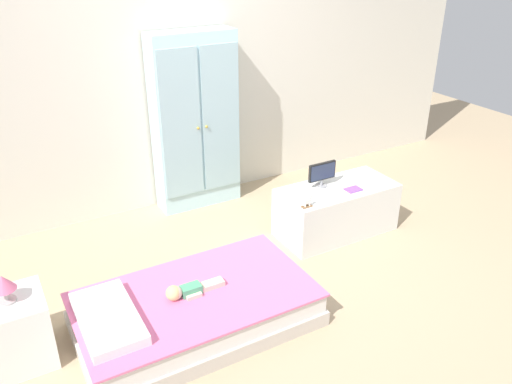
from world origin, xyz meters
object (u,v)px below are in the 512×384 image
(book_purple, at_px, (353,189))
(doll, at_px, (184,291))
(tv_monitor, at_px, (322,173))
(nightstand, at_px, (16,331))
(wardrobe, at_px, (195,122))
(rocking_horse_toy, at_px, (308,201))
(tv_stand, at_px, (336,210))
(bed, at_px, (196,310))
(table_lamp, at_px, (3,284))

(book_purple, bearing_deg, doll, -166.58)
(tv_monitor, distance_m, book_purple, 0.29)
(nightstand, height_order, wardrobe, wardrobe)
(rocking_horse_toy, bearing_deg, wardrobe, 106.42)
(wardrobe, relative_size, tv_monitor, 6.29)
(tv_stand, bearing_deg, tv_monitor, 143.98)
(wardrobe, distance_m, rocking_horse_toy, 1.35)
(wardrobe, xyz_separation_m, tv_monitor, (0.68, -1.01, -0.25))
(wardrobe, bearing_deg, book_purple, -54.11)
(rocking_horse_toy, bearing_deg, book_purple, 6.77)
(bed, bearing_deg, tv_monitor, 23.07)
(nightstand, xyz_separation_m, rocking_horse_toy, (2.14, 0.13, 0.25))
(book_purple, bearing_deg, wardrobe, 125.89)
(wardrobe, bearing_deg, bed, -114.41)
(nightstand, bearing_deg, wardrobe, 37.94)
(bed, relative_size, wardrobe, 0.94)
(tv_stand, xyz_separation_m, tv_monitor, (-0.11, 0.08, 0.34))
(tv_monitor, xyz_separation_m, rocking_horse_toy, (-0.31, -0.25, -0.08))
(doll, distance_m, wardrobe, 1.85)
(bed, bearing_deg, doll, 165.25)
(doll, height_order, book_purple, book_purple)
(table_lamp, relative_size, tv_monitor, 0.68)
(doll, xyz_separation_m, tv_stand, (1.58, 0.50, -0.07))
(doll, xyz_separation_m, rocking_horse_toy, (1.16, 0.34, 0.19))
(tv_monitor, bearing_deg, doll, -158.41)
(bed, distance_m, doll, 0.18)
(rocking_horse_toy, bearing_deg, doll, -163.85)
(wardrobe, bearing_deg, rocking_horse_toy, -73.58)
(nightstand, bearing_deg, tv_monitor, 8.67)
(bed, height_order, tv_monitor, tv_monitor)
(wardrobe, xyz_separation_m, book_purple, (0.86, -1.19, -0.37))
(wardrobe, bearing_deg, doll, -116.52)
(bed, relative_size, tv_monitor, 5.94)
(table_lamp, relative_size, tv_stand, 0.17)
(doll, relative_size, table_lamp, 2.25)
(nightstand, bearing_deg, table_lamp, 0.00)
(bed, bearing_deg, table_lamp, 167.76)
(tv_stand, bearing_deg, nightstand, -173.48)
(tv_stand, relative_size, rocking_horse_toy, 9.51)
(nightstand, height_order, tv_monitor, tv_monitor)
(table_lamp, distance_m, rocking_horse_toy, 2.15)
(wardrobe, distance_m, tv_monitor, 1.24)
(bed, xyz_separation_m, tv_monitor, (1.41, 0.60, 0.43))
(bed, xyz_separation_m, wardrobe, (0.73, 1.61, 0.68))
(bed, relative_size, nightstand, 3.45)
(doll, distance_m, tv_monitor, 1.61)
(doll, xyz_separation_m, table_lamp, (-0.98, 0.21, 0.27))
(nightstand, relative_size, rocking_horse_toy, 4.17)
(doll, bearing_deg, nightstand, 167.92)
(tv_stand, height_order, tv_monitor, tv_monitor)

